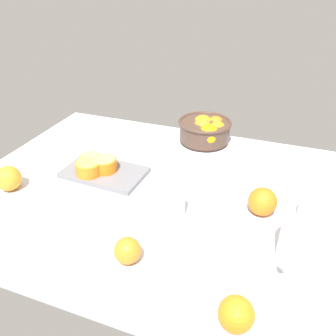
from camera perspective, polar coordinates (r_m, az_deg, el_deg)
name	(u,v)px	position (r cm, az deg, el deg)	size (l,w,h in cm)	color
ground_plane	(165,194)	(108.85, -0.46, -4.45)	(130.54, 94.08, 3.00)	silver
fruit_bowl	(205,130)	(135.86, 6.40, 6.53)	(21.44, 21.44, 10.46)	#473328
juice_pitcher	(306,243)	(86.11, 22.74, -11.78)	(12.39, 15.99, 19.18)	white
juice_glass	(174,204)	(95.07, 1.00, -6.20)	(6.48, 6.48, 9.26)	white
cutting_board	(104,172)	(117.34, -10.90, -0.76)	(28.02, 16.49, 1.73)	slate
orange_half_0	(90,159)	(121.00, -13.34, 1.51)	(7.00, 7.00, 3.82)	orange
orange_half_1	(105,164)	(115.78, -10.80, 0.60)	(8.29, 8.29, 4.62)	orange
orange_half_2	(89,168)	(115.15, -13.50, 0.04)	(8.80, 8.80, 4.51)	orange
loose_orange_0	(262,202)	(99.92, 15.97, -5.58)	(8.32, 8.32, 8.32)	orange
loose_orange_1	(236,314)	(72.63, 11.66, -23.42)	(7.39, 7.39, 7.39)	orange
loose_orange_2	(8,178)	(117.99, -25.80, -1.61)	(8.15, 8.15, 8.15)	orange
loose_orange_3	(127,251)	(83.31, -7.00, -13.93)	(6.73, 6.73, 6.73)	orange
spoon	(224,174)	(116.80, 9.61, -1.04)	(15.31, 8.29, 1.00)	silver
herb_sprig_0	(43,156)	(135.22, -20.66, 1.96)	(3.80, 4.80, 0.73)	#398D47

